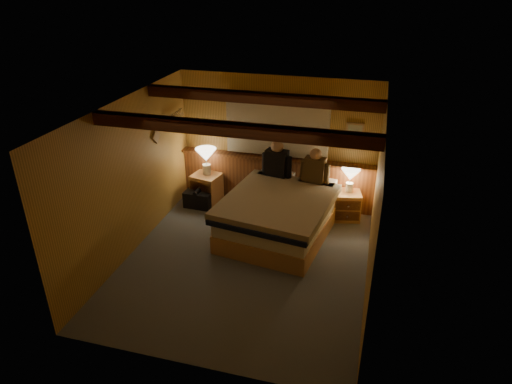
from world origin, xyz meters
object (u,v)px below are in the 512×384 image
at_px(lamp_right, 350,176).
at_px(bed, 280,214).
at_px(lamp_left, 206,156).
at_px(nightstand_right, 346,205).
at_px(duffel_bag, 199,199).
at_px(nightstand_left, 207,188).
at_px(person_left, 277,161).
at_px(person_right, 315,168).

bearing_deg(lamp_right, bed, -140.08).
relative_size(bed, lamp_left, 4.54).
xyz_separation_m(nightstand_right, duffel_bag, (-2.70, -0.27, -0.10)).
bearing_deg(lamp_left, bed, -28.11).
relative_size(bed, lamp_right, 5.41).
bearing_deg(nightstand_left, nightstand_right, 11.22).
bearing_deg(nightstand_left, lamp_left, 89.37).
distance_m(bed, person_left, 1.02).
xyz_separation_m(bed, nightstand_left, (-1.60, 0.81, -0.10)).
bearing_deg(bed, duffel_bag, 170.02).
xyz_separation_m(lamp_right, duffel_bag, (-2.72, -0.32, -0.65)).
xyz_separation_m(nightstand_left, lamp_left, (0.01, 0.04, 0.63)).
xyz_separation_m(nightstand_left, lamp_right, (2.65, 0.06, 0.54)).
bearing_deg(person_right, lamp_left, -176.94).
xyz_separation_m(lamp_left, lamp_right, (2.64, 0.02, -0.09)).
bearing_deg(nightstand_left, person_left, 9.70).
distance_m(lamp_left, lamp_right, 2.64).
distance_m(nightstand_left, lamp_right, 2.70).
xyz_separation_m(bed, lamp_right, (1.05, 0.87, 0.44)).
relative_size(nightstand_left, person_right, 0.91).
distance_m(nightstand_right, lamp_right, 0.56).
bearing_deg(lamp_right, duffel_bag, -173.36).
height_order(nightstand_left, person_left, person_left).
height_order(nightstand_right, person_left, person_left).
bearing_deg(nightstand_right, lamp_right, 58.65).
relative_size(lamp_left, person_right, 0.80).
xyz_separation_m(person_left, duffel_bag, (-1.43, -0.22, -0.82)).
bearing_deg(lamp_left, nightstand_right, -0.56).
relative_size(person_left, duffel_bag, 1.30).
bearing_deg(nightstand_right, bed, -153.23).
bearing_deg(lamp_left, person_left, -2.90).
xyz_separation_m(bed, person_left, (-0.24, 0.78, 0.61)).
bearing_deg(person_right, bed, -115.37).
relative_size(bed, person_left, 3.38).
distance_m(lamp_right, duffel_bag, 2.81).
bearing_deg(person_right, duffel_bag, -168.88).
relative_size(lamp_left, person_left, 0.74).
bearing_deg(nightstand_left, lamp_right, 12.28).
xyz_separation_m(lamp_left, duffel_bag, (-0.08, -0.29, -0.74)).
xyz_separation_m(person_left, person_right, (0.69, -0.08, -0.02)).
bearing_deg(nightstand_right, person_left, 169.95).
height_order(nightstand_right, lamp_right, lamp_right).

